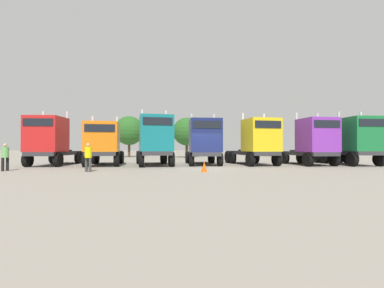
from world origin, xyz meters
TOP-DOWN VIEW (x-y plane):
  - ground at (0.00, 0.00)m, footprint 200.00×200.00m
  - semi_truck_red at (-12.24, 2.61)m, footprint 2.74×6.35m
  - semi_truck_orange at (-8.11, 2.60)m, footprint 3.49×6.29m
  - semi_truck_teal at (-4.05, 2.36)m, footprint 3.86×6.51m
  - semi_truck_navy at (-0.21, 3.17)m, footprint 2.97×6.33m
  - semi_truck_yellow at (4.06, 3.00)m, footprint 3.69×6.44m
  - semi_truck_purple at (8.48, 2.82)m, footprint 3.35×6.08m
  - semi_truck_green at (11.93, 2.81)m, footprint 2.89×6.26m
  - visitor_in_hivis at (-7.39, -2.43)m, footprint 0.53×0.53m
  - visitor_with_camera at (-12.69, -1.84)m, footprint 0.52×0.52m
  - traffic_cone_near at (-0.52, -2.60)m, footprint 0.36×0.36m
  - oak_far_left at (-10.26, 20.90)m, footprint 4.28×4.28m
  - oak_far_centre at (-1.73, 18.51)m, footprint 3.88×3.88m
  - oak_far_right at (11.42, 23.47)m, footprint 3.91×3.91m

SIDE VIEW (x-z plane):
  - ground at x=0.00m, z-range 0.00..0.00m
  - traffic_cone_near at x=-0.52m, z-range 0.00..0.62m
  - visitor_with_camera at x=-12.69m, z-range 0.13..1.83m
  - visitor_in_hivis at x=-7.39m, z-range 0.13..1.84m
  - semi_truck_orange at x=-8.11m, z-range -0.21..3.74m
  - semi_truck_navy at x=-0.21m, z-range -0.22..4.03m
  - semi_truck_yellow at x=4.06m, z-range -0.23..4.03m
  - semi_truck_purple at x=8.48m, z-range -0.22..4.07m
  - semi_truck_red at x=-12.24m, z-range -0.22..4.14m
  - semi_truck_green at x=11.93m, z-range -0.22..4.16m
  - semi_truck_teal at x=-4.05m, z-range -0.23..4.20m
  - oak_far_centre at x=-1.73m, z-range 0.83..6.41m
  - oak_far_right at x=11.42m, z-range 0.93..6.72m
  - oak_far_left at x=-10.26m, z-range 0.87..6.92m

